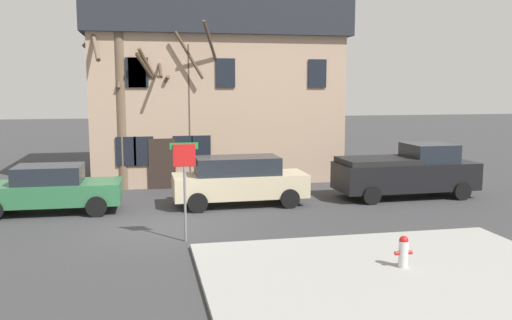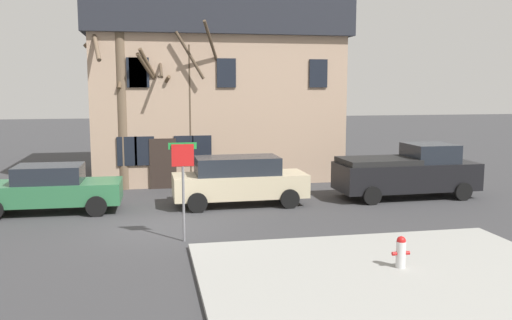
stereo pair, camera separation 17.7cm
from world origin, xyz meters
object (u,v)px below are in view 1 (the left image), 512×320
Objects in this scene: building_main at (211,83)px; car_green_sedan at (50,189)px; pickup_truck_black at (407,172)px; tree_bare_far at (138,117)px; fire_hydrant at (403,251)px; tree_bare_end at (188,105)px; street_sign_pole at (185,173)px; car_beige_wagon at (239,180)px; tree_bare_mid at (119,88)px.

car_green_sedan is at bearing -130.55° from building_main.
car_green_sedan is at bearing 179.97° from pickup_truck_black.
fire_hydrant is (5.96, -11.98, -2.48)m from tree_bare_far.
building_main is 2.41× the size of car_green_sedan.
tree_bare_end reaches higher than fire_hydrant.
building_main is at bearing 79.40° from street_sign_pole.
fire_hydrant is at bearing -72.60° from car_beige_wagon.
pickup_truck_black is at bearing 26.57° from street_sign_pole.
pickup_truck_black is (6.58, -7.55, -3.43)m from building_main.
building_main reaches higher than tree_bare_end.
car_beige_wagon is 4.94m from street_sign_pole.
car_beige_wagon is at bearing 62.30° from street_sign_pole.
building_main reaches higher than fire_hydrant.
fire_hydrant is (2.44, -7.80, -0.41)m from car_beige_wagon.
tree_bare_mid is 6.74m from car_beige_wagon.
fire_hydrant is at bearing -36.86° from street_sign_pole.
car_green_sedan is 6.20m from street_sign_pole.
street_sign_pole is (-2.25, -4.28, 1.00)m from car_beige_wagon.
street_sign_pole is at bearing 143.14° from fire_hydrant.
tree_bare_mid is 1.76× the size of car_green_sedan.
tree_bare_end reaches higher than pickup_truck_black.
tree_bare_mid is at bearing -139.93° from building_main.
tree_bare_far is at bearing 53.96° from car_green_sedan.
car_beige_wagon is 6.50× the size of fire_hydrant.
street_sign_pole is (1.27, -8.46, -1.06)m from tree_bare_far.
building_main is at bearing 44.88° from tree_bare_far.
street_sign_pole is (-2.24, -11.96, -2.51)m from building_main.
tree_bare_mid reaches higher than pickup_truck_black.
building_main reaches higher than pickup_truck_black.
tree_bare_end is 8.50m from street_sign_pole.
car_green_sedan reaches higher than fire_hydrant.
fire_hydrant is at bearing -63.55° from tree_bare_far.
pickup_truck_black is (10.80, -4.00, -3.17)m from tree_bare_mid.
fire_hydrant is 6.03m from street_sign_pole.
street_sign_pole is at bearing -46.36° from car_green_sedan.
pickup_truck_black is 8.95m from fire_hydrant.
tree_bare_mid is at bearing 135.71° from car_beige_wagon.
pickup_truck_black reaches higher than fire_hydrant.
car_green_sedan is 0.99× the size of car_beige_wagon.
tree_bare_far is at bearing 4.62° from tree_bare_mid.
street_sign_pole is (1.98, -8.41, -2.25)m from tree_bare_mid.
car_beige_wagon reaches higher than car_green_sedan.
car_green_sedan is (-2.23, -3.99, -3.35)m from tree_bare_mid.
pickup_truck_black is at bearing 62.53° from fire_hydrant.
street_sign_pole is (-4.69, 3.52, 1.42)m from fire_hydrant.
tree_bare_far is 13.61m from fire_hydrant.
car_beige_wagon is (0.01, -7.67, -3.51)m from building_main.
car_green_sedan is 1.73× the size of street_sign_pole.
tree_bare_far reaches higher than street_sign_pole.
car_beige_wagon is at bearing -49.94° from tree_bare_far.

